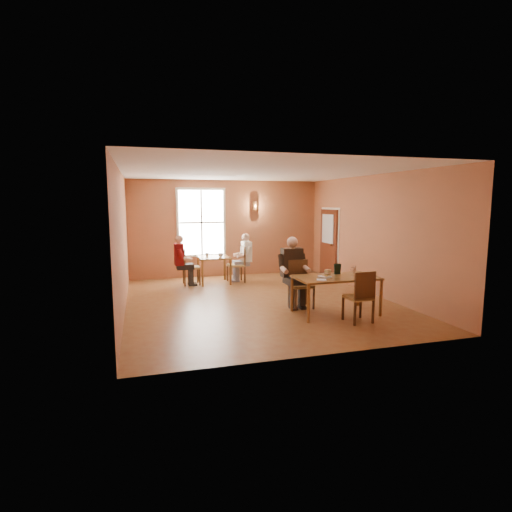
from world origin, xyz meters
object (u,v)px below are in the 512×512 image
object	(u,v)px
chair_diner_maroon	(191,267)
chair_diner_main	(301,284)
second_table	(214,270)
chair_empty	(358,296)
diner_main	(302,274)
diner_white	(237,259)
chair_diner_white	(236,264)
diner_maroon	(190,261)
main_table	(335,295)

from	to	relation	value
chair_diner_maroon	chair_diner_main	bearing A→B (deg)	31.99
second_table	chair_diner_main	bearing A→B (deg)	-67.10
chair_diner_main	chair_empty	size ratio (longest dim) A/B	1.02
chair_empty	diner_main	bearing A→B (deg)	113.55
chair_diner_main	second_table	bearing A→B (deg)	-67.10
diner_white	chair_diner_white	bearing A→B (deg)	90.00
diner_main	chair_empty	size ratio (longest dim) A/B	1.47
chair_diner_white	chair_diner_main	bearing A→B (deg)	-167.59
second_table	diner_maroon	bearing A→B (deg)	180.00
main_table	diner_white	distance (m)	4.05
chair_diner_white	diner_white	distance (m)	0.16
chair_diner_main	chair_empty	world-z (taller)	chair_diner_main
main_table	chair_diner_white	distance (m)	4.05
second_table	chair_diner_maroon	world-z (taller)	chair_diner_maroon
diner_main	chair_diner_main	bearing A→B (deg)	-90.00
diner_main	chair_diner_white	xyz separation A→B (m)	(-0.71, 3.24, -0.23)
diner_main	diner_white	size ratio (longest dim) A/B	1.10
chair_diner_main	chair_diner_white	distance (m)	3.29
diner_main	diner_maroon	world-z (taller)	diner_main
chair_empty	second_table	distance (m)	4.93
diner_white	chair_diner_maroon	xyz separation A→B (m)	(-1.33, 0.00, -0.17)
chair_diner_main	chair_diner_maroon	bearing A→B (deg)	-58.01
main_table	chair_diner_main	bearing A→B (deg)	127.57
main_table	chair_diner_white	bearing A→B (deg)	107.35
chair_diner_main	diner_white	world-z (taller)	diner_white
main_table	diner_main	size ratio (longest dim) A/B	1.12
diner_white	diner_main	bearing A→B (deg)	-168.20
main_table	chair_diner_maroon	bearing A→B (deg)	122.98
chair_empty	diner_maroon	bearing A→B (deg)	116.92
main_table	diner_maroon	xyz separation A→B (m)	(-2.54, 3.86, 0.29)
chair_diner_main	chair_diner_white	world-z (taller)	chair_diner_main
chair_diner_main	chair_diner_white	xyz separation A→B (m)	(-0.71, 3.21, -0.00)
diner_main	chair_diner_maroon	xyz separation A→B (m)	(-2.01, 3.24, -0.24)
main_table	chair_diner_main	world-z (taller)	chair_diner_main
chair_empty	diner_maroon	xyz separation A→B (m)	(-2.69, 4.50, 0.18)
second_table	diner_maroon	world-z (taller)	diner_maroon
diner_white	diner_maroon	distance (m)	1.36
chair_diner_main	diner_maroon	distance (m)	3.81
chair_diner_main	diner_white	xyz separation A→B (m)	(-0.68, 3.21, 0.16)
chair_diner_white	chair_diner_maroon	distance (m)	1.30
diner_main	chair_diner_white	size ratio (longest dim) A/B	1.44
chair_diner_white	diner_main	bearing A→B (deg)	-167.70
diner_main	chair_empty	distance (m)	1.44
chair_empty	diner_white	bearing A→B (deg)	102.53
chair_diner_maroon	chair_diner_white	bearing A→B (deg)	90.00
diner_main	chair_diner_maroon	size ratio (longest dim) A/B	1.46
chair_diner_white	diner_maroon	distance (m)	1.34
chair_diner_maroon	diner_white	bearing A→B (deg)	90.00
diner_maroon	main_table	bearing A→B (deg)	33.29
main_table	diner_main	xyz separation A→B (m)	(-0.50, 0.62, 0.36)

